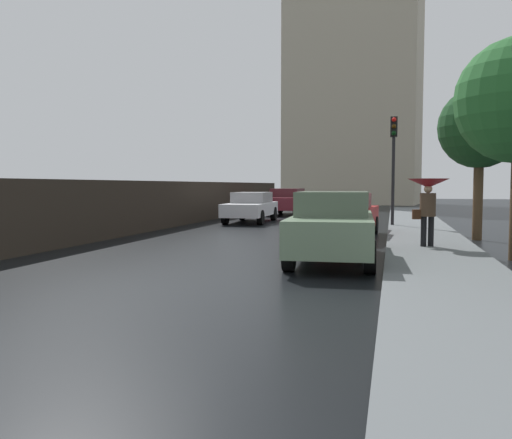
{
  "coord_description": "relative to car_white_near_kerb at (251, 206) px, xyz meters",
  "views": [
    {
      "loc": [
        4.14,
        -7.59,
        1.65
      ],
      "look_at": [
        0.96,
        4.68,
        0.83
      ],
      "focal_mm": 37.11,
      "sensor_mm": 36.0,
      "label": 1
    }
  ],
  "objects": [
    {
      "name": "traffic_light",
      "position": [
        6.13,
        -2.02,
        2.28
      ],
      "size": [
        0.26,
        0.39,
        4.09
      ],
      "color": "black",
      "rests_on": "sidewalk_strip"
    },
    {
      "name": "distant_tower",
      "position": [
        2.61,
        25.16,
        11.7
      ],
      "size": [
        12.06,
        7.83,
        28.63
      ],
      "color": "#B2A88E",
      "rests_on": "ground"
    },
    {
      "name": "street_tree_mid",
      "position": [
        8.61,
        -5.76,
        2.64
      ],
      "size": [
        2.43,
        2.43,
        4.59
      ],
      "color": "#4C3823",
      "rests_on": "ground"
    },
    {
      "name": "car_red_behind_camera",
      "position": [
        4.65,
        -5.96,
        0.02
      ],
      "size": [
        2.03,
        4.3,
        1.4
      ],
      "rotation": [
        0.0,
        0.0,
        -0.07
      ],
      "color": "maroon",
      "rests_on": "ground"
    },
    {
      "name": "ground",
      "position": [
        1.99,
        -15.21,
        -0.7
      ],
      "size": [
        120.0,
        120.0,
        0.0
      ],
      "primitive_type": "plane",
      "color": "black"
    },
    {
      "name": "car_green_far_ahead",
      "position": [
        4.89,
        -11.36,
        0.08
      ],
      "size": [
        1.94,
        4.63,
        1.52
      ],
      "rotation": [
        0.0,
        0.0,
        0.06
      ],
      "color": "slate",
      "rests_on": "ground"
    },
    {
      "name": "car_maroon_mid_road",
      "position": [
        0.44,
        6.23,
        0.06
      ],
      "size": [
        1.93,
        4.5,
        1.47
      ],
      "rotation": [
        0.0,
        0.0,
        3.11
      ],
      "color": "maroon",
      "rests_on": "ground"
    },
    {
      "name": "pedestrian_with_umbrella_near",
      "position": [
        6.97,
        -9.15,
        0.76
      ],
      "size": [
        1.0,
        1.0,
        1.67
      ],
      "rotation": [
        0.0,
        0.0,
        3.39
      ],
      "color": "black",
      "rests_on": "sidewalk_strip"
    },
    {
      "name": "car_white_near_kerb",
      "position": [
        0.0,
        0.0,
        0.0
      ],
      "size": [
        1.87,
        4.57,
        1.34
      ],
      "rotation": [
        0.0,
        0.0,
        3.18
      ],
      "color": "silver",
      "rests_on": "ground"
    },
    {
      "name": "sidewalk_strip",
      "position": [
        7.09,
        -15.21,
        -0.63
      ],
      "size": [
        2.2,
        60.0,
        0.14
      ],
      "primitive_type": "cube",
      "color": "slate",
      "rests_on": "ground"
    }
  ]
}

